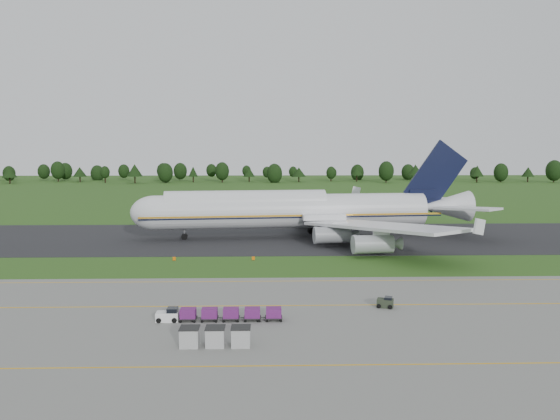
{
  "coord_description": "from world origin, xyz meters",
  "views": [
    {
      "loc": [
        2.34,
        -84.8,
        18.49
      ],
      "look_at": [
        4.61,
        2.0,
        8.76
      ],
      "focal_mm": 35.0,
      "sensor_mm": 36.0,
      "label": 1
    }
  ],
  "objects_px": {
    "aircraft": "(299,210)",
    "edge_markers": "(214,259)",
    "baggage_train": "(218,314)",
    "utility_cart": "(385,303)",
    "uld_row": "(215,336)"
  },
  "relations": [
    {
      "from": "aircraft",
      "to": "edge_markers",
      "type": "height_order",
      "value": "aircraft"
    },
    {
      "from": "baggage_train",
      "to": "utility_cart",
      "type": "bearing_deg",
      "value": 13.17
    },
    {
      "from": "baggage_train",
      "to": "utility_cart",
      "type": "xyz_separation_m",
      "value": [
        19.14,
        4.48,
        -0.25
      ]
    },
    {
      "from": "baggage_train",
      "to": "utility_cart",
      "type": "height_order",
      "value": "baggage_train"
    },
    {
      "from": "uld_row",
      "to": "aircraft",
      "type": "bearing_deg",
      "value": 79.62
    },
    {
      "from": "edge_markers",
      "to": "uld_row",
      "type": "bearing_deg",
      "value": -84.4
    },
    {
      "from": "aircraft",
      "to": "uld_row",
      "type": "distance_m",
      "value": 64.76
    },
    {
      "from": "baggage_train",
      "to": "edge_markers",
      "type": "bearing_deg",
      "value": 96.11
    },
    {
      "from": "utility_cart",
      "to": "uld_row",
      "type": "xyz_separation_m",
      "value": [
        -18.69,
        -12.06,
        0.42
      ]
    },
    {
      "from": "aircraft",
      "to": "utility_cart",
      "type": "relative_size",
      "value": 34.65
    },
    {
      "from": "aircraft",
      "to": "uld_row",
      "type": "relative_size",
      "value": 11.0
    },
    {
      "from": "aircraft",
      "to": "baggage_train",
      "type": "bearing_deg",
      "value": -102.18
    },
    {
      "from": "aircraft",
      "to": "edge_markers",
      "type": "relative_size",
      "value": 5.34
    },
    {
      "from": "uld_row",
      "to": "baggage_train",
      "type": "bearing_deg",
      "value": 93.36
    },
    {
      "from": "baggage_train",
      "to": "uld_row",
      "type": "relative_size",
      "value": 2.04
    }
  ]
}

